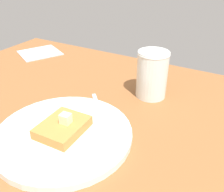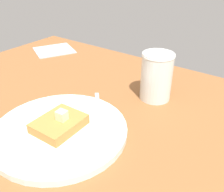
% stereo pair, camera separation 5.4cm
% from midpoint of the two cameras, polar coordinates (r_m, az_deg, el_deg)
% --- Properties ---
extents(table_surface, '(1.04, 1.04, 0.02)m').
position_cam_midpoint_polar(table_surface, '(0.49, -14.03, -13.21)').
color(table_surface, brown).
rests_on(table_surface, ground).
extents(plate, '(0.27, 0.27, 0.01)m').
position_cam_midpoint_polar(plate, '(0.51, -9.07, -7.70)').
color(plate, white).
rests_on(plate, table_surface).
extents(toast_slice_center, '(0.10, 0.08, 0.02)m').
position_cam_midpoint_polar(toast_slice_center, '(0.50, -9.21, -6.25)').
color(toast_slice_center, '#B67E3B').
rests_on(toast_slice_center, plate).
extents(butter_pat_primary, '(0.02, 0.02, 0.02)m').
position_cam_midpoint_polar(butter_pat_primary, '(0.48, -8.29, -4.50)').
color(butter_pat_primary, beige).
rests_on(butter_pat_primary, toast_slice_center).
extents(fork, '(0.13, 0.12, 0.00)m').
position_cam_midpoint_polar(fork, '(0.53, -0.12, -4.27)').
color(fork, silver).
rests_on(fork, plate).
extents(syrup_jar, '(0.08, 0.08, 0.12)m').
position_cam_midpoint_polar(syrup_jar, '(0.61, 12.61, 4.07)').
color(syrup_jar, '#542711').
rests_on(syrup_jar, table_surface).
extents(napkin, '(0.18, 0.17, 0.00)m').
position_cam_midpoint_polar(napkin, '(0.95, -11.49, 10.18)').
color(napkin, beige).
rests_on(napkin, table_surface).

